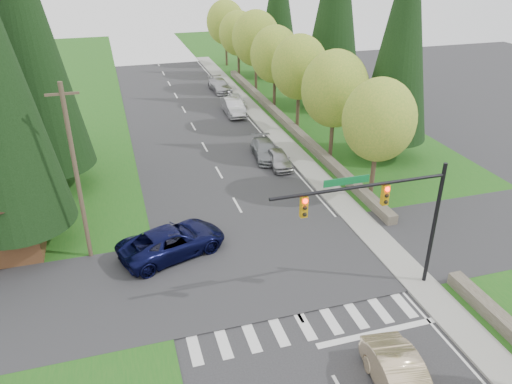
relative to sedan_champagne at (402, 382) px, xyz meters
name	(u,v)px	position (x,y,z in m)	size (l,w,h in m)	color
ground	(334,377)	(-2.06, 1.64, -0.80)	(120.00, 120.00, 0.00)	#28282B
grass_east	(376,158)	(10.94, 21.64, -0.77)	(14.00, 110.00, 0.06)	#1C5616
grass_west	(37,201)	(-15.06, 21.64, -0.77)	(14.00, 110.00, 0.06)	#1C5616
cross_street	(272,268)	(-2.06, 9.64, -0.80)	(120.00, 8.00, 0.10)	#28282B
sidewalk_east	(298,157)	(4.84, 23.64, -0.74)	(1.80, 80.00, 0.13)	gray
curb_east	(288,158)	(3.99, 23.64, -0.74)	(0.20, 80.00, 0.13)	gray
stone_wall_north	(285,121)	(6.54, 31.64, -0.45)	(0.70, 40.00, 0.70)	#4C4438
traffic_signal	(387,206)	(2.31, 6.14, 4.18)	(8.70, 0.37, 6.80)	black
utility_pole	(76,174)	(-11.56, 13.64, 4.34)	(1.60, 0.24, 10.00)	#473828
decid_tree_0	(379,120)	(7.14, 15.64, 4.80)	(4.80, 4.80, 8.37)	#38281C
decid_tree_1	(335,89)	(7.24, 22.64, 5.00)	(5.20, 5.20, 8.80)	#38281C
decid_tree_2	(299,67)	(7.04, 29.64, 5.13)	(5.00, 5.00, 8.82)	#38281C
decid_tree_3	(275,54)	(7.14, 36.64, 4.86)	(5.00, 5.00, 8.55)	#38281C
decid_tree_4	(256,38)	(7.24, 43.64, 5.26)	(5.40, 5.40, 9.18)	#38281C
decid_tree_5	(238,33)	(7.04, 50.64, 4.73)	(4.80, 4.80, 8.30)	#38281C
decid_tree_6	(226,22)	(7.14, 57.64, 5.06)	(5.20, 5.20, 8.86)	#38281C
conifer_w_c	(21,25)	(-14.06, 23.64, 10.49)	(6.46, 6.46, 20.80)	#38281C
conifer_w_e	(4,28)	(-16.06, 29.64, 9.49)	(5.78, 5.78, 18.80)	#38281C
conifer_e_a	(403,34)	(11.94, 21.64, 8.99)	(5.44, 5.44, 17.80)	#38281C
conifer_e_c	(279,1)	(11.94, 49.64, 8.49)	(5.10, 5.10, 16.80)	#38281C
sedan_champagne	(402,382)	(0.00, 0.00, 0.00)	(1.69, 4.86, 1.60)	beige
suv_navy	(173,241)	(-7.05, 12.53, 0.05)	(2.81, 6.09, 1.69)	black
parked_car_a	(278,159)	(2.69, 22.42, -0.14)	(1.57, 3.90, 1.33)	#A1A1A5
parked_car_b	(265,150)	(2.23, 24.38, -0.13)	(1.89, 4.65, 1.35)	gray
parked_car_c	(234,107)	(2.59, 36.11, 0.01)	(1.72, 4.94, 1.63)	#A6A5AA
parked_car_d	(237,101)	(3.54, 38.45, -0.14)	(1.56, 3.88, 1.32)	white
parked_car_e	(220,85)	(3.21, 44.97, -0.10)	(1.96, 4.82, 1.40)	#ADADB2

